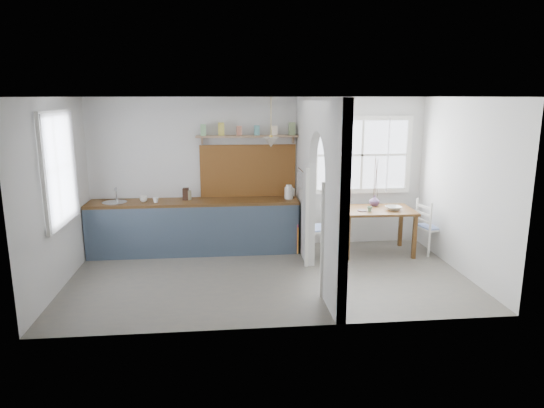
{
  "coord_description": "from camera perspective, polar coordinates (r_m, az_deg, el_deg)",
  "views": [
    {
      "loc": [
        -0.63,
        -6.72,
        2.61
      ],
      "look_at": [
        0.09,
        0.37,
        1.02
      ],
      "focal_mm": 32.0,
      "sensor_mm": 36.0,
      "label": 1
    }
  ],
  "objects": [
    {
      "name": "pendant_lamp",
      "position": [
        7.94,
        -0.12,
        7.3
      ],
      "size": [
        0.26,
        0.26,
        0.16
      ],
      "primitive_type": "cone",
      "color": "silver",
      "rests_on": "ceiling"
    },
    {
      "name": "kettle",
      "position": [
        8.25,
        1.99,
        1.44
      ],
      "size": [
        0.22,
        0.18,
        0.24
      ],
      "primitive_type": null,
      "rotation": [
        0.0,
        0.0,
        -0.14
      ],
      "color": "white",
      "rests_on": "counter"
    },
    {
      "name": "shelf",
      "position": [
        8.24,
        -2.84,
        8.3
      ],
      "size": [
        1.75,
        0.2,
        0.21
      ],
      "color": "tan",
      "rests_on": "walls"
    },
    {
      "name": "nook_window",
      "position": [
        8.69,
        10.56,
        5.69
      ],
      "size": [
        1.76,
        0.1,
        1.3
      ],
      "primitive_type": null,
      "color": "white",
      "rests_on": "walls"
    },
    {
      "name": "knife_block",
      "position": [
        8.3,
        -10.11,
        1.18
      ],
      "size": [
        0.1,
        0.13,
        0.2
      ],
      "primitive_type": "cube",
      "rotation": [
        0.0,
        0.0,
        -0.09
      ],
      "color": "#311A10",
      "rests_on": "counter"
    },
    {
      "name": "vase",
      "position": [
        8.51,
        11.96,
        0.4
      ],
      "size": [
        0.22,
        0.22,
        0.18
      ],
      "primitive_type": "imported",
      "rotation": [
        0.0,
        0.0,
        -0.3
      ],
      "color": "#5C4068",
      "rests_on": "dining_table"
    },
    {
      "name": "mug_b",
      "position": [
        8.28,
        -14.89,
        0.58
      ],
      "size": [
        0.14,
        0.14,
        0.1
      ],
      "primitive_type": "imported",
      "rotation": [
        0.0,
        0.0,
        -0.13
      ],
      "color": "white",
      "rests_on": "counter"
    },
    {
      "name": "mug_a",
      "position": [
        8.17,
        -13.52,
        0.45
      ],
      "size": [
        0.1,
        0.1,
        0.09
      ],
      "primitive_type": "imported",
      "rotation": [
        0.0,
        0.0,
        -0.02
      ],
      "color": "white",
      "rests_on": "counter"
    },
    {
      "name": "kitchen_window",
      "position": [
        7.14,
        -24.05,
        3.76
      ],
      "size": [
        0.1,
        1.16,
        1.5
      ],
      "primitive_type": null,
      "color": "white",
      "rests_on": "walls"
    },
    {
      "name": "walls",
      "position": [
        6.87,
        -0.41,
        1.59
      ],
      "size": [
        5.81,
        3.21,
        2.6
      ],
      "color": "silver",
      "rests_on": "floor"
    },
    {
      "name": "chair_left",
      "position": [
        8.05,
        5.78,
        -2.77
      ],
      "size": [
        0.51,
        0.51,
        0.98
      ],
      "primitive_type": null,
      "rotation": [
        0.0,
        0.0,
        -1.41
      ],
      "color": "white",
      "rests_on": "floor"
    },
    {
      "name": "towel_magenta",
      "position": [
        8.15,
        3.01,
        -4.1
      ],
      "size": [
        0.02,
        0.03,
        0.49
      ],
      "primitive_type": "cube",
      "color": "#CC3A70",
      "rests_on": "counter"
    },
    {
      "name": "ceiling",
      "position": [
        6.75,
        -0.43,
        12.49
      ],
      "size": [
        5.8,
        3.2,
        0.01
      ],
      "primitive_type": "cube",
      "color": "silver",
      "rests_on": "walls"
    },
    {
      "name": "towel_orange",
      "position": [
        8.12,
        3.05,
        -4.34
      ],
      "size": [
        0.02,
        0.03,
        0.45
      ],
      "primitive_type": "cube",
      "color": "orange",
      "rests_on": "counter"
    },
    {
      "name": "dining_table",
      "position": [
        8.39,
        12.08,
        -3.12
      ],
      "size": [
        1.25,
        0.85,
        0.76
      ],
      "primitive_type": null,
      "rotation": [
        0.0,
        0.0,
        -0.03
      ],
      "color": "brown",
      "rests_on": "floor"
    },
    {
      "name": "counter",
      "position": [
        8.34,
        -9.03,
        -2.55
      ],
      "size": [
        3.5,
        0.6,
        0.9
      ],
      "color": "brown",
      "rests_on": "floor"
    },
    {
      "name": "utensil_rail",
      "position": [
        7.8,
        3.43,
        4.01
      ],
      "size": [
        0.02,
        0.5,
        0.02
      ],
      "primitive_type": "cylinder",
      "rotation": [
        1.57,
        0.0,
        0.0
      ],
      "color": "#B6B9BF",
      "rests_on": "partition"
    },
    {
      "name": "chair_right",
      "position": [
        8.63,
        18.35,
        -2.51
      ],
      "size": [
        0.5,
        0.5,
        0.92
      ],
      "primitive_type": null,
      "rotation": [
        0.0,
        0.0,
        1.8
      ],
      "color": "white",
      "rests_on": "floor"
    },
    {
      "name": "sink",
      "position": [
        8.39,
        -18.03,
        0.12
      ],
      "size": [
        0.4,
        0.4,
        0.02
      ],
      "primitive_type": "cylinder",
      "color": "#B6B9BF",
      "rests_on": "counter"
    },
    {
      "name": "partition",
      "position": [
        7.0,
        5.26,
        3.0
      ],
      "size": [
        0.12,
        3.2,
        2.6
      ],
      "color": "silver",
      "rests_on": "floor"
    },
    {
      "name": "bowl",
      "position": [
        8.28,
        14.1,
        -0.48
      ],
      "size": [
        0.28,
        0.28,
        0.06
      ],
      "primitive_type": "imported",
      "rotation": [
        0.0,
        0.0,
        0.07
      ],
      "color": "beige",
      "rests_on": "dining_table"
    },
    {
      "name": "floor",
      "position": [
        7.23,
        -0.4,
        -8.57
      ],
      "size": [
        5.8,
        3.2,
        0.01
      ],
      "primitive_type": "cube",
      "color": "#6E6757",
      "rests_on": "ground"
    },
    {
      "name": "plate",
      "position": [
        8.11,
        10.55,
        -0.76
      ],
      "size": [
        0.16,
        0.16,
        0.01
      ],
      "primitive_type": "cylinder",
      "rotation": [
        0.0,
        0.0,
        -0.05
      ],
      "color": "#3C2C2B",
      "rests_on": "dining_table"
    },
    {
      "name": "jar",
      "position": [
        8.29,
        -9.79,
        1.03
      ],
      "size": [
        0.13,
        0.13,
        0.16
      ],
      "primitive_type": "cylinder",
      "rotation": [
        0.0,
        0.0,
        0.42
      ],
      "color": "tan",
      "rests_on": "counter"
    },
    {
      "name": "table_cup",
      "position": [
        8.09,
        11.42,
        -0.58
      ],
      "size": [
        0.09,
        0.09,
        0.08
      ],
      "primitive_type": "imported",
      "rotation": [
        0.0,
        0.0,
        -0.04
      ],
      "color": "gray",
      "rests_on": "dining_table"
    },
    {
      "name": "backsplash",
      "position": [
        8.4,
        -2.82,
        3.93
      ],
      "size": [
        1.65,
        0.03,
        0.9
      ],
      "primitive_type": "cube",
      "color": "brown",
      "rests_on": "walls"
    }
  ]
}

